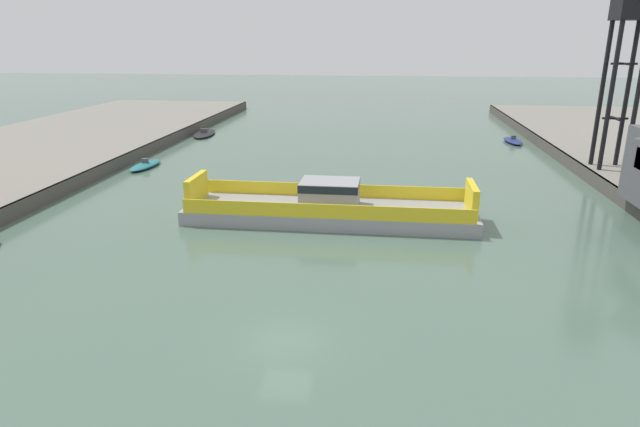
{
  "coord_description": "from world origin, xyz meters",
  "views": [
    {
      "loc": [
        4.44,
        -22.75,
        13.84
      ],
      "look_at": [
        0.0,
        13.91,
        2.0
      ],
      "focal_mm": 30.59,
      "sensor_mm": 36.0,
      "label": 1
    }
  ],
  "objects_px": {
    "crane_tower": "(631,24)",
    "chain_ferry": "(330,208)",
    "moored_boat_near_right": "(513,141)",
    "moored_boat_near_left": "(145,165)",
    "moored_boat_mid_left": "(204,133)"
  },
  "relations": [
    {
      "from": "moored_boat_near_right",
      "to": "crane_tower",
      "type": "relative_size",
      "value": 0.33
    },
    {
      "from": "moored_boat_near_left",
      "to": "moored_boat_mid_left",
      "type": "height_order",
      "value": "moored_boat_near_left"
    },
    {
      "from": "moored_boat_near_right",
      "to": "chain_ferry",
      "type": "bearing_deg",
      "value": -120.69
    },
    {
      "from": "chain_ferry",
      "to": "moored_boat_near_right",
      "type": "distance_m",
      "value": 42.9
    },
    {
      "from": "chain_ferry",
      "to": "moored_boat_near_left",
      "type": "height_order",
      "value": "chain_ferry"
    },
    {
      "from": "chain_ferry",
      "to": "moored_boat_mid_left",
      "type": "xyz_separation_m",
      "value": [
        -23.13,
        38.22,
        -0.78
      ]
    },
    {
      "from": "moored_boat_near_left",
      "to": "chain_ferry",
      "type": "bearing_deg",
      "value": -35.44
    },
    {
      "from": "crane_tower",
      "to": "chain_ferry",
      "type": "bearing_deg",
      "value": -148.86
    },
    {
      "from": "moored_boat_near_left",
      "to": "crane_tower",
      "type": "distance_m",
      "value": 51.6
    },
    {
      "from": "moored_boat_mid_left",
      "to": "crane_tower",
      "type": "relative_size",
      "value": 0.49
    },
    {
      "from": "moored_boat_near_left",
      "to": "moored_boat_mid_left",
      "type": "xyz_separation_m",
      "value": [
        -0.52,
        22.12,
        -0.05
      ]
    },
    {
      "from": "chain_ferry",
      "to": "moored_boat_mid_left",
      "type": "height_order",
      "value": "chain_ferry"
    },
    {
      "from": "chain_ferry",
      "to": "crane_tower",
      "type": "xyz_separation_m",
      "value": [
        26.79,
        16.19,
        14.15
      ]
    },
    {
      "from": "moored_boat_near_left",
      "to": "moored_boat_near_right",
      "type": "relative_size",
      "value": 1.05
    },
    {
      "from": "moored_boat_near_left",
      "to": "crane_tower",
      "type": "relative_size",
      "value": 0.35
    }
  ]
}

